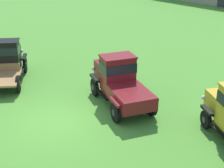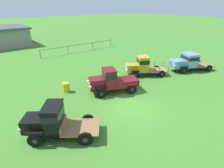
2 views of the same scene
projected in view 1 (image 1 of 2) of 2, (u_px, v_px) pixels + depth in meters
ground_plane at (61, 120)px, 15.13m from camera, size 240.00×240.00×0.00m
vintage_truck_second_in_line at (6, 59)px, 19.20m from camera, size 4.71×4.08×2.24m
vintage_truck_midrow_center at (120, 81)px, 16.29m from camera, size 4.86×3.24×2.33m
oil_drum_beside_row at (114, 64)px, 20.53m from camera, size 0.65×0.65×0.91m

